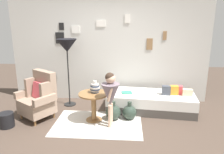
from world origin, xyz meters
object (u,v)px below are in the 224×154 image
Objects in this scene: daybed at (150,102)px; side_table at (94,101)px; vase_striped at (95,88)px; book_on_daybed at (127,92)px; floor_lamp at (67,48)px; person_child at (110,93)px; demijohn_far at (129,112)px; armchair at (39,97)px; magazine_basket at (6,120)px; demijohn_near at (113,112)px.

daybed is 3.32× the size of side_table.
vase_striped is 0.87m from book_on_daybed.
person_child is (1.06, -1.00, -0.70)m from floor_lamp.
person_child is (-0.83, -0.81, 0.48)m from daybed.
book_on_daybed is at bearing -8.25° from floor_lamp.
daybed is at bearing 44.26° from person_child.
demijohn_far is at bearing -82.35° from book_on_daybed.
armchair is at bearing 168.96° from person_child.
vase_striped is at bearing -44.97° from floor_lamp.
book_on_daybed is (-0.53, -0.00, 0.22)m from daybed.
book_on_daybed is 0.79× the size of magazine_basket.
demijohn_far is at bearing 12.16° from magazine_basket.
vase_striped is at bearing -155.13° from daybed.
vase_striped is 0.61× the size of demijohn_near.
daybed reaches higher than magazine_basket.
magazine_basket is (-1.64, -0.44, -0.54)m from vase_striped.
book_on_daybed is 0.58× the size of demijohn_far.
vase_striped is at bearing 140.31° from person_child.
side_table is 1.42m from floor_lamp.
armchair is 1.87m from book_on_daybed.
magazine_basket is at bearing -164.98° from vase_striped.
person_child is 0.59m from demijohn_near.
vase_striped is (0.03, 0.05, 0.26)m from side_table.
demijohn_near is at bearing 12.79° from magazine_basket.
daybed is 8.14× the size of vase_striped.
book_on_daybed reaches higher than demijohn_far.
floor_lamp is 7.12× the size of book_on_daybed.
daybed is 1.37m from vase_striped.
side_table is at bearing -171.20° from demijohn_far.
magazine_basket is (-1.97, -0.17, -0.54)m from person_child.
side_table is 1.50× the size of demijohn_near.
person_child is 0.72m from demijohn_far.
book_on_daybed reaches higher than daybed.
side_table reaches higher than daybed.
demijohn_near is 1.05× the size of demijohn_far.
armchair is 1.64× the size of side_table.
armchair is 1.19m from vase_striped.
vase_striped reaches higher than demijohn_far.
demijohn_far is (0.69, 0.06, -0.53)m from vase_striped.
floor_lamp is 1.68m from book_on_daybed.
book_on_daybed reaches higher than demijohn_near.
magazine_basket is (-2.81, -0.98, -0.06)m from daybed.
armchair reaches higher than book_on_daybed.
daybed is at bearing 19.25° from magazine_basket.
floor_lamp is 1.99m from demijohn_far.
floor_lamp is at bearing 52.13° from magazine_basket.
side_table is at bearing -3.37° from armchair.
armchair is at bearing -178.65° from demijohn_far.
person_child is (0.35, -0.22, 0.26)m from side_table.
person_child is at bearing -137.20° from demijohn_far.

